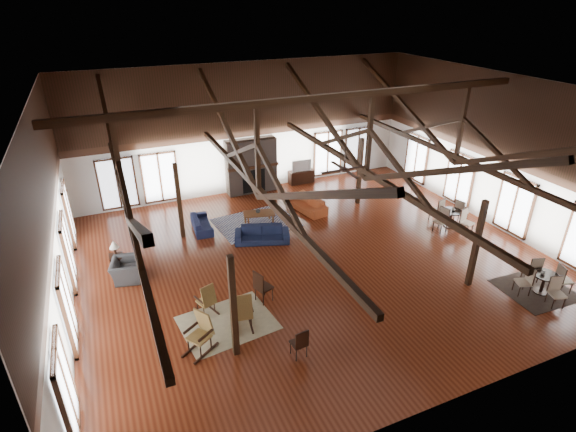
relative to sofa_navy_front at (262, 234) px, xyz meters
name	(u,v)px	position (x,y,z in m)	size (l,w,h in m)	color
floor	(313,258)	(1.26, -1.88, -0.30)	(16.00, 16.00, 0.00)	maroon
ceiling	(318,90)	(1.26, -1.88, 5.70)	(16.00, 14.00, 0.02)	black
wall_back	(248,129)	(1.26, 5.12, 2.70)	(16.00, 0.02, 6.00)	silver
wall_front	(466,300)	(1.26, -8.88, 2.70)	(16.00, 0.02, 6.00)	silver
wall_left	(50,226)	(-6.74, -1.88, 2.70)	(0.02, 14.00, 6.00)	silver
wall_right	(495,151)	(9.26, -1.88, 2.70)	(0.02, 14.00, 6.00)	silver
roof_truss	(316,152)	(1.26, -1.88, 3.72)	(15.60, 14.07, 3.14)	#321E0E
post_grid	(314,221)	(1.26, -1.88, 1.22)	(8.16, 7.16, 3.05)	#321E0E
fireplace	(251,166)	(1.26, 4.79, 0.98)	(2.50, 0.69, 2.60)	brown
ceiling_fan	(344,169)	(1.76, -2.88, 3.43)	(1.60, 1.60, 0.75)	black
sofa_navy_front	(262,234)	(0.00, 0.00, 0.00)	(2.08, 0.81, 0.61)	#141B38
sofa_navy_left	(202,223)	(-1.90, 1.94, -0.05)	(0.69, 1.75, 0.51)	#151A3C
sofa_orange	(307,204)	(2.79, 1.87, 0.00)	(0.82, 2.09, 0.61)	#993F1D
coffee_table	(259,214)	(0.42, 1.49, 0.13)	(1.39, 0.91, 0.49)	brown
vase	(258,211)	(0.38, 1.50, 0.29)	(0.19, 0.19, 0.20)	#B2B2B2
armchair	(126,270)	(-5.05, -0.55, 0.04)	(0.93, 1.06, 0.69)	#2D2E30
side_table_lamp	(117,259)	(-5.29, 0.07, 0.14)	(0.46, 0.46, 1.18)	black
rocking_chair_a	(207,300)	(-3.01, -3.44, 0.18)	(0.67, 0.89, 1.02)	olive
rocking_chair_b	(243,312)	(-2.24, -4.49, 0.26)	(0.62, 0.99, 1.19)	olive
rocking_chair_c	(202,332)	(-3.51, -4.84, 0.27)	(1.06, 0.94, 1.21)	olive
side_chair_a	(261,285)	(-1.35, -3.55, 0.33)	(0.60, 0.60, 1.10)	black
side_chair_b	(300,342)	(-1.24, -6.20, 0.23)	(0.42, 0.42, 0.92)	black
cafe_table_near	(544,280)	(7.10, -6.65, 0.17)	(1.85, 1.85, 0.95)	black
cafe_table_far	(451,216)	(7.55, -1.89, 0.19)	(1.94, 1.94, 0.99)	black
cup_near	(543,273)	(7.01, -6.61, 0.43)	(0.13, 0.13, 0.10)	#B2B2B2
cup_far	(453,209)	(7.61, -1.88, 0.46)	(0.12, 0.12, 0.10)	#B2B2B2
tv_console	(301,177)	(3.92, 4.87, 0.02)	(1.29, 0.48, 0.64)	black
television	(301,165)	(3.89, 4.87, 0.63)	(1.01, 0.13, 0.58)	#B2B2B2
rug_tan	(228,323)	(-2.61, -4.10, -0.30)	(2.60, 2.05, 0.01)	tan
rug_navy	(256,223)	(0.30, 1.58, -0.30)	(3.22, 2.41, 0.01)	#1B1F4C
rug_dark	(536,290)	(7.06, -6.50, -0.30)	(2.18, 1.98, 0.01)	black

